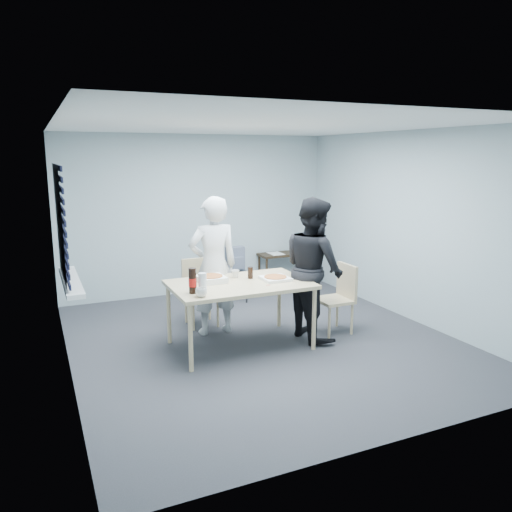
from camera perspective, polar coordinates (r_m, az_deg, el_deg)
name	(u,v)px	position (r m, az deg, el deg)	size (l,w,h in m)	color
room	(63,232)	(5.82, -21.15, 2.56)	(5.00, 5.00, 5.00)	#303035
dining_table	(240,287)	(5.90, -1.85, -3.62)	(1.62, 1.03, 0.79)	beige
chair_far	(199,287)	(6.82, -6.50, -3.51)	(0.42, 0.42, 0.89)	beige
chair_right	(340,293)	(6.55, 9.55, -4.23)	(0.42, 0.42, 0.89)	beige
person_white	(213,266)	(6.35, -4.89, -1.14)	(0.65, 0.42, 1.77)	silver
person_black	(313,268)	(6.24, 6.58, -1.40)	(0.86, 0.47, 1.77)	black
side_table	(283,257)	(8.78, 3.14, -0.16)	(0.87, 0.39, 0.58)	#342316
stool	(235,278)	(7.81, -2.39, -2.56)	(0.35, 0.35, 0.49)	black
backpack	(235,260)	(7.73, -2.38, -0.42)	(0.28, 0.20, 0.39)	slate
pizza_box_a	(211,279)	(5.93, -5.12, -2.60)	(0.31, 0.31, 0.08)	white
pizza_box_b	(275,278)	(6.01, 2.23, -2.55)	(0.32, 0.32, 0.05)	white
mug_a	(201,292)	(5.32, -6.27, -4.15)	(0.12, 0.12, 0.10)	silver
mug_b	(235,274)	(6.13, -2.39, -2.04)	(0.10, 0.10, 0.09)	silver
cola_glass	(250,273)	(6.06, -0.65, -1.93)	(0.06, 0.06, 0.14)	black
soda_bottle	(193,281)	(5.45, -7.26, -2.87)	(0.09, 0.09, 0.28)	black
plastic_cups	(203,283)	(5.48, -6.13, -3.05)	(0.09, 0.09, 0.22)	silver
rubber_band	(268,285)	(5.76, 1.42, -3.35)	(0.05, 0.05, 0.00)	red
papers	(276,254)	(8.69, 2.28, 0.28)	(0.22, 0.31, 0.01)	white
black_box	(294,250)	(8.86, 4.41, 0.63)	(0.13, 0.09, 0.05)	black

